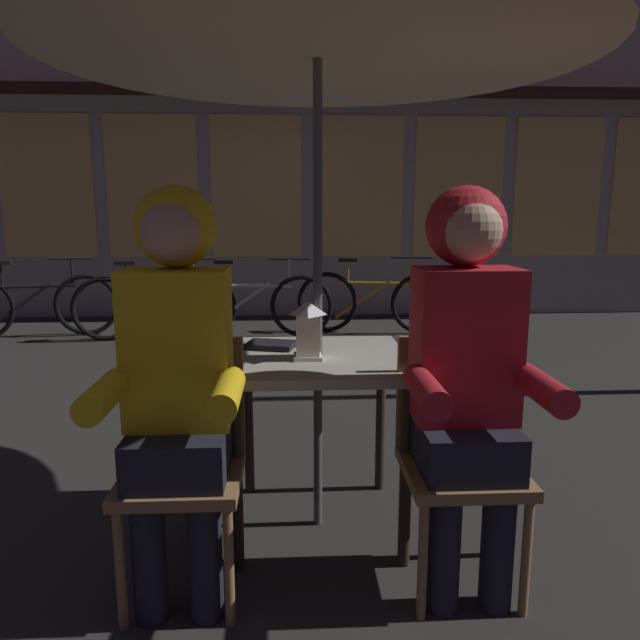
% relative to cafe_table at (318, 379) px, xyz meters
% --- Properties ---
extents(ground_plane, '(60.00, 60.00, 0.00)m').
position_rel_cafe_table_xyz_m(ground_plane, '(0.00, 0.00, -0.64)').
color(ground_plane, '#2D2B28').
extents(cafe_table, '(0.72, 0.72, 0.74)m').
position_rel_cafe_table_xyz_m(cafe_table, '(0.00, 0.00, 0.00)').
color(cafe_table, '#B2AD9E').
rests_on(cafe_table, ground_plane).
extents(patio_umbrella, '(2.10, 2.10, 2.31)m').
position_rel_cafe_table_xyz_m(patio_umbrella, '(0.00, 0.00, 1.42)').
color(patio_umbrella, '#4C4C51').
rests_on(patio_umbrella, ground_plane).
extents(lantern, '(0.11, 0.11, 0.23)m').
position_rel_cafe_table_xyz_m(lantern, '(-0.04, -0.05, 0.22)').
color(lantern, white).
rests_on(lantern, cafe_table).
extents(chair_left, '(0.40, 0.40, 0.87)m').
position_rel_cafe_table_xyz_m(chair_left, '(-0.48, -0.37, -0.15)').
color(chair_left, olive).
rests_on(chair_left, ground_plane).
extents(chair_right, '(0.40, 0.40, 0.87)m').
position_rel_cafe_table_xyz_m(chair_right, '(0.48, -0.37, -0.15)').
color(chair_right, olive).
rests_on(chair_right, ground_plane).
extents(person_left_hooded, '(0.45, 0.56, 1.40)m').
position_rel_cafe_table_xyz_m(person_left_hooded, '(-0.48, -0.43, 0.21)').
color(person_left_hooded, black).
rests_on(person_left_hooded, ground_plane).
extents(person_right_hooded, '(0.45, 0.56, 1.40)m').
position_rel_cafe_table_xyz_m(person_right_hooded, '(0.48, -0.43, 0.21)').
color(person_right_hooded, black).
rests_on(person_right_hooded, ground_plane).
extents(shopfront_building, '(10.00, 0.93, 6.20)m').
position_rel_cafe_table_xyz_m(shopfront_building, '(0.73, 5.39, 2.45)').
color(shopfront_building, '#9E9389').
rests_on(shopfront_building, ground_plane).
extents(bicycle_nearest, '(1.65, 0.41, 0.84)m').
position_rel_cafe_table_xyz_m(bicycle_nearest, '(-2.79, 3.87, -0.29)').
color(bicycle_nearest, black).
rests_on(bicycle_nearest, ground_plane).
extents(bicycle_second, '(1.67, 0.31, 0.84)m').
position_rel_cafe_table_xyz_m(bicycle_second, '(-1.51, 3.77, -0.29)').
color(bicycle_second, black).
rests_on(bicycle_second, ground_plane).
extents(bicycle_third, '(1.68, 0.13, 0.84)m').
position_rel_cafe_table_xyz_m(bicycle_third, '(-0.52, 3.80, -0.29)').
color(bicycle_third, black).
rests_on(bicycle_third, ground_plane).
extents(bicycle_fourth, '(1.66, 0.35, 0.84)m').
position_rel_cafe_table_xyz_m(bicycle_fourth, '(0.79, 3.96, -0.29)').
color(bicycle_fourth, black).
rests_on(bicycle_fourth, ground_plane).
extents(book, '(0.23, 0.19, 0.02)m').
position_rel_cafe_table_xyz_m(book, '(-0.19, 0.14, 0.11)').
color(book, black).
rests_on(book, cafe_table).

